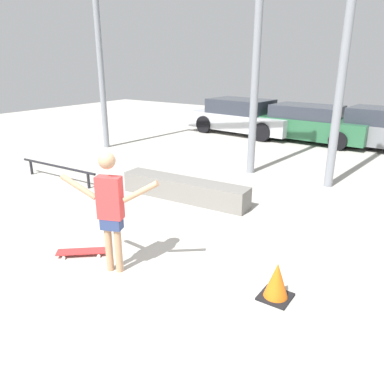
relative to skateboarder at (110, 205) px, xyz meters
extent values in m
plane|color=#B2ADA3|center=(0.43, 0.34, -1.03)|extent=(36.00, 36.00, 0.00)
cylinder|color=tan|center=(-0.07, -0.03, -0.61)|extent=(0.11, 0.11, 0.84)
cylinder|color=tan|center=(0.07, 0.03, -0.61)|extent=(0.11, 0.11, 0.84)
cube|color=navy|center=(0.00, 0.00, -0.26)|extent=(0.33, 0.26, 0.18)
cube|color=#DB3838|center=(0.00, 0.00, 0.11)|extent=(0.38, 0.29, 0.61)
sphere|color=tan|center=(0.00, 0.00, 0.64)|extent=(0.23, 0.23, 0.23)
cylinder|color=tan|center=(-0.42, -0.17, 0.24)|extent=(0.51, 0.27, 0.35)
cylinder|color=tan|center=(0.42, 0.17, 0.24)|extent=(0.51, 0.27, 0.35)
cube|color=red|center=(-0.76, 0.03, -0.96)|extent=(0.74, 0.67, 0.01)
cylinder|color=silver|center=(-0.62, 0.28, -1.00)|extent=(0.06, 0.06, 0.05)
cylinder|color=silver|center=(-0.48, 0.12, -1.00)|extent=(0.06, 0.06, 0.05)
cylinder|color=silver|center=(-1.03, -0.06, -1.00)|extent=(0.06, 0.06, 0.05)
cylinder|color=silver|center=(-0.89, -0.23, -1.00)|extent=(0.06, 0.06, 0.05)
cube|color=slate|center=(-0.89, 2.99, -0.79)|extent=(3.00, 0.70, 0.46)
cylinder|color=black|center=(-4.31, 2.26, -0.65)|extent=(2.65, 0.17, 0.06)
cylinder|color=black|center=(-5.40, 2.22, -0.84)|extent=(0.07, 0.07, 0.38)
cylinder|color=black|center=(-3.23, 2.30, -0.84)|extent=(0.07, 0.07, 0.38)
cylinder|color=gray|center=(-6.23, 5.71, 2.03)|extent=(0.20, 0.20, 6.11)
cylinder|color=gray|center=(-0.62, 5.71, 2.03)|extent=(0.20, 0.20, 6.11)
cylinder|color=gray|center=(1.47, 5.71, 2.03)|extent=(0.20, 0.20, 6.11)
cube|color=#B7BABF|center=(-3.41, 10.71, -0.51)|extent=(4.64, 2.21, 0.65)
cube|color=#2D333D|center=(-3.59, 10.73, 0.09)|extent=(2.62, 1.87, 0.56)
cylinder|color=black|center=(-1.94, 11.44, -0.68)|extent=(0.72, 0.29, 0.70)
cylinder|color=black|center=(-2.11, 9.70, -0.68)|extent=(0.72, 0.29, 0.70)
cylinder|color=black|center=(-4.71, 11.71, -0.68)|extent=(0.72, 0.29, 0.70)
cylinder|color=black|center=(-4.88, 9.98, -0.68)|extent=(0.72, 0.29, 0.70)
cube|color=#28603D|center=(-0.67, 10.77, -0.50)|extent=(4.48, 2.01, 0.70)
cube|color=#2D333D|center=(-0.84, 10.78, 0.08)|extent=(2.50, 1.75, 0.45)
cylinder|color=black|center=(0.74, 11.53, -0.71)|extent=(0.64, 0.26, 0.63)
cylinder|color=black|center=(0.63, 9.84, -0.71)|extent=(0.64, 0.26, 0.63)
cylinder|color=black|center=(-1.97, 11.70, -0.71)|extent=(0.64, 0.26, 0.63)
cylinder|color=black|center=(-2.08, 10.01, -0.71)|extent=(0.64, 0.26, 0.63)
cylinder|color=black|center=(0.77, 11.81, -0.71)|extent=(0.64, 0.27, 0.62)
cylinder|color=black|center=(0.64, 10.17, -0.71)|extent=(0.64, 0.27, 0.62)
cube|color=black|center=(2.20, 0.70, -1.01)|extent=(0.39, 0.39, 0.03)
cone|color=orange|center=(2.20, 0.70, -0.76)|extent=(0.32, 0.32, 0.48)
camera|label=1|loc=(3.65, -3.31, 1.90)|focal=35.00mm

